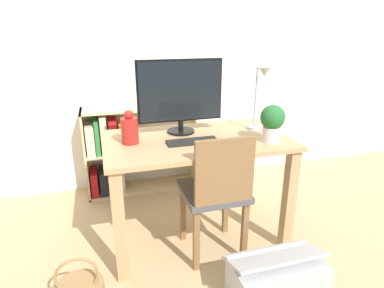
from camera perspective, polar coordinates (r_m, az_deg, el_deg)
The scene contains 11 objects.
ground_plane at distance 2.48m, azimuth 0.67°, elevation -15.64°, with size 10.00×10.00×0.00m, color tan.
wall_back at distance 3.01m, azimuth -5.12°, elevation 17.06°, with size 8.00×0.05×2.60m.
desk at distance 2.19m, azimuth 0.74°, elevation -2.59°, with size 1.22×0.72×0.75m.
monitor at distance 2.20m, azimuth -2.09°, elevation 9.00°, with size 0.59×0.19×0.50m.
keyboard at distance 2.05m, azimuth 0.08°, elevation 0.45°, with size 0.33×0.11×0.02m.
vase at distance 2.05m, azimuth -11.02°, elevation 2.59°, with size 0.11×0.11×0.22m.
desk_lamp at distance 2.27m, azimuth 11.98°, elevation 8.92°, with size 0.10×0.19×0.45m.
potted_plant at distance 2.10m, azimuth 14.08°, elevation 3.88°, with size 0.16×0.16×0.24m.
chair at distance 2.04m, azimuth 4.36°, elevation -8.28°, with size 0.40×0.40×0.87m.
bookshelf at distance 2.97m, azimuth -12.49°, elevation -1.37°, with size 1.00×0.28×0.79m.
storage_box at distance 2.00m, azimuth 14.86°, elevation -22.08°, with size 0.53×0.32×0.29m.
Camera 1 is at (-0.59, -1.93, 1.44)m, focal length 30.00 mm.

